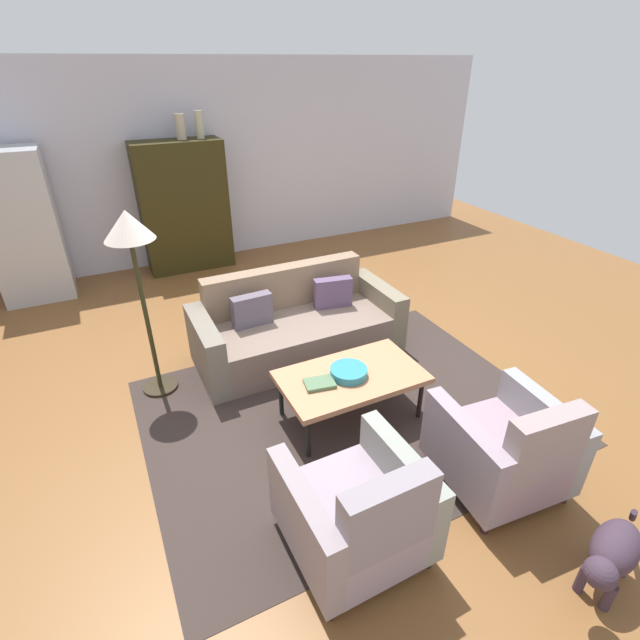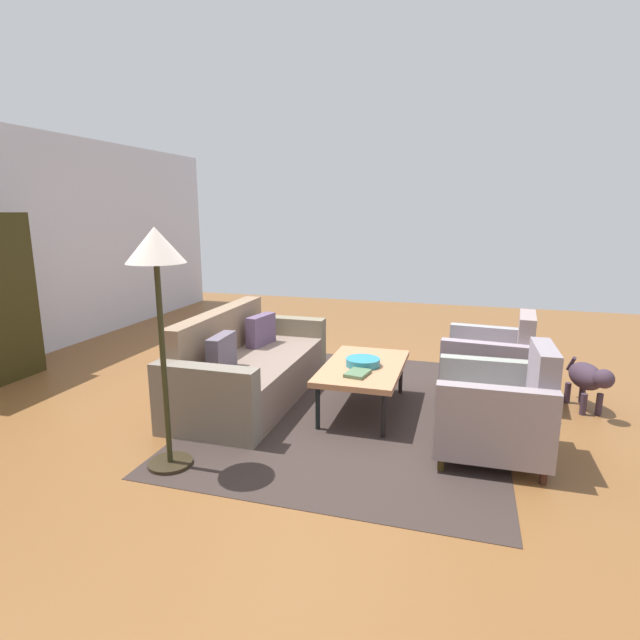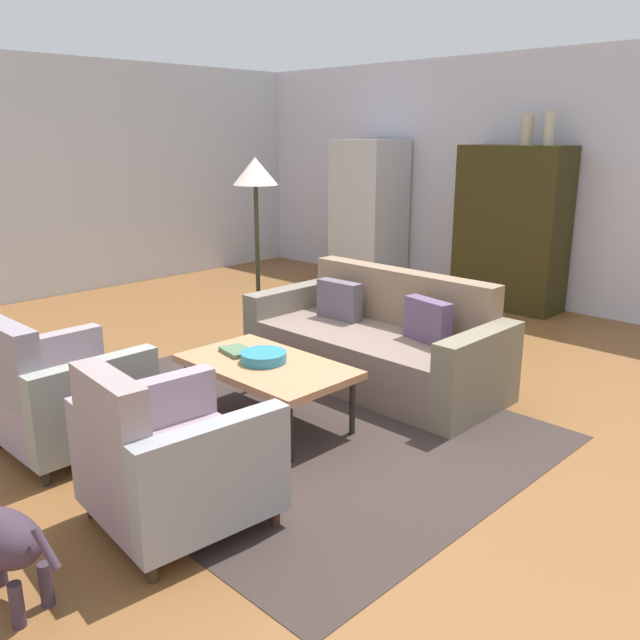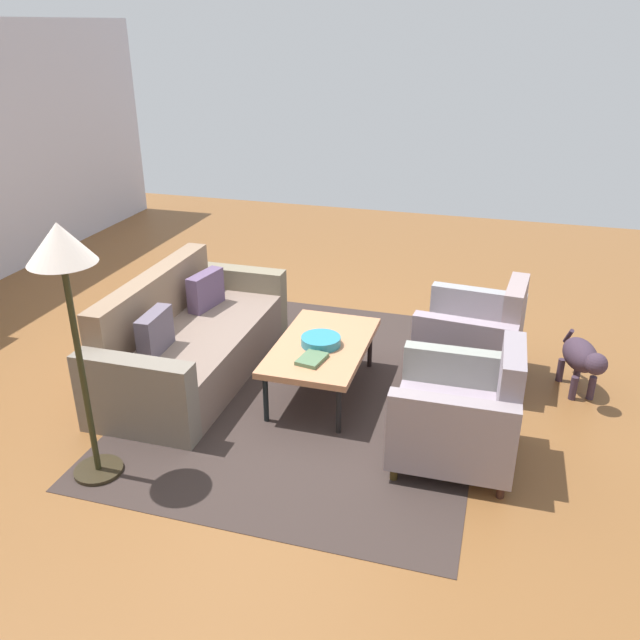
% 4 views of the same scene
% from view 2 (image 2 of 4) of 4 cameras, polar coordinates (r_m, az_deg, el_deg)
% --- Properties ---
extents(ground_plane, '(11.35, 11.35, 0.00)m').
position_cam_2_polar(ground_plane, '(4.97, -2.75, -9.21)').
color(ground_plane, brown).
extents(area_rug, '(3.40, 2.60, 0.01)m').
position_cam_2_polar(area_rug, '(4.80, 4.25, -9.97)').
color(area_rug, '#362B27').
rests_on(area_rug, ground).
extents(couch, '(2.10, 0.91, 0.86)m').
position_cam_2_polar(couch, '(5.05, -8.46, -5.51)').
color(couch, '#7A665A').
rests_on(couch, ground).
extents(coffee_table, '(1.20, 0.70, 0.44)m').
position_cam_2_polar(coffee_table, '(4.66, 4.94, -5.52)').
color(coffee_table, black).
rests_on(coffee_table, ground).
extents(armchair_left, '(0.81, 0.81, 0.88)m').
position_cam_2_polar(armchair_left, '(4.04, 19.79, -9.92)').
color(armchair_left, '#3B2D11').
rests_on(armchair_left, ground).
extents(armchair_right, '(0.87, 0.87, 0.88)m').
position_cam_2_polar(armchair_right, '(5.17, 19.10, -5.00)').
color(armchair_right, '#362623').
rests_on(armchair_right, ground).
extents(fruit_bowl, '(0.31, 0.31, 0.07)m').
position_cam_2_polar(fruit_bowl, '(4.61, 4.89, -4.77)').
color(fruit_bowl, teal).
rests_on(fruit_bowl, coffee_table).
extents(book_stack, '(0.27, 0.21, 0.03)m').
position_cam_2_polar(book_stack, '(4.36, 4.28, -6.04)').
color(book_stack, '#50704D').
rests_on(book_stack, coffee_table).
extents(floor_lamp, '(0.40, 0.40, 1.72)m').
position_cam_2_polar(floor_lamp, '(3.56, -18.00, 5.59)').
color(floor_lamp, '#2F2618').
rests_on(floor_lamp, ground).
extents(dog, '(0.69, 0.35, 0.48)m').
position_cam_2_polar(dog, '(5.27, 28.07, -5.83)').
color(dog, '#3F2E3D').
rests_on(dog, ground).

